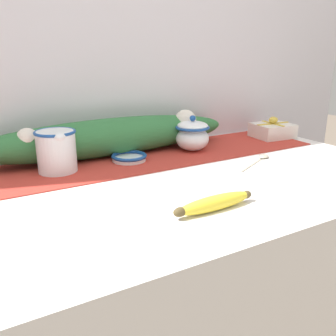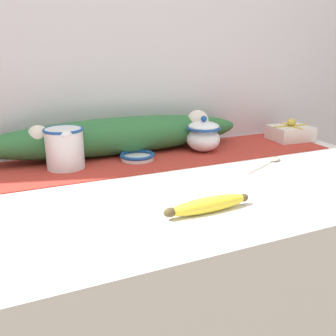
{
  "view_description": "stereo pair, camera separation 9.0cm",
  "coord_description": "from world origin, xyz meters",
  "px_view_note": "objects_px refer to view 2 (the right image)",
  "views": [
    {
      "loc": [
        -0.41,
        -0.78,
        1.24
      ],
      "look_at": [
        0.02,
        -0.04,
        0.97
      ],
      "focal_mm": 40.0,
      "sensor_mm": 36.0,
      "label": 1
    },
    {
      "loc": [
        -0.33,
        -0.83,
        1.24
      ],
      "look_at": [
        0.02,
        -0.04,
        0.97
      ],
      "focal_mm": 40.0,
      "sensor_mm": 36.0,
      "label": 2
    }
  ],
  "objects_px": {
    "banana": "(208,205)",
    "gift_box": "(290,133)",
    "cream_pitcher": "(65,147)",
    "sugar_bowl": "(203,136)",
    "spoon": "(273,160)",
    "small_dish": "(137,156)"
  },
  "relations": [
    {
      "from": "small_dish",
      "to": "gift_box",
      "type": "distance_m",
      "value": 0.6
    },
    {
      "from": "small_dish",
      "to": "banana",
      "type": "xyz_separation_m",
      "value": [
        0.01,
        -0.41,
        0.0
      ]
    },
    {
      "from": "cream_pitcher",
      "to": "sugar_bowl",
      "type": "relative_size",
      "value": 1.12
    },
    {
      "from": "banana",
      "to": "small_dish",
      "type": "bearing_deg",
      "value": 91.05
    },
    {
      "from": "small_dish",
      "to": "banana",
      "type": "relative_size",
      "value": 0.52
    },
    {
      "from": "banana",
      "to": "sugar_bowl",
      "type": "bearing_deg",
      "value": 62.03
    },
    {
      "from": "banana",
      "to": "spoon",
      "type": "bearing_deg",
      "value": 33.23
    },
    {
      "from": "sugar_bowl",
      "to": "spoon",
      "type": "height_order",
      "value": "sugar_bowl"
    },
    {
      "from": "spoon",
      "to": "gift_box",
      "type": "height_order",
      "value": "gift_box"
    },
    {
      "from": "gift_box",
      "to": "banana",
      "type": "bearing_deg",
      "value": -144.17
    },
    {
      "from": "banana",
      "to": "gift_box",
      "type": "distance_m",
      "value": 0.73
    },
    {
      "from": "cream_pitcher",
      "to": "banana",
      "type": "relative_size",
      "value": 0.64
    },
    {
      "from": "banana",
      "to": "gift_box",
      "type": "height_order",
      "value": "gift_box"
    },
    {
      "from": "cream_pitcher",
      "to": "spoon",
      "type": "xyz_separation_m",
      "value": [
        0.58,
        -0.19,
        -0.06
      ]
    },
    {
      "from": "cream_pitcher",
      "to": "banana",
      "type": "xyz_separation_m",
      "value": [
        0.22,
        -0.42,
        -0.05
      ]
    },
    {
      "from": "spoon",
      "to": "banana",
      "type": "bearing_deg",
      "value": -172.9
    },
    {
      "from": "sugar_bowl",
      "to": "banana",
      "type": "xyz_separation_m",
      "value": [
        -0.22,
        -0.42,
        -0.04
      ]
    },
    {
      "from": "small_dish",
      "to": "spoon",
      "type": "xyz_separation_m",
      "value": [
        0.37,
        -0.18,
        -0.01
      ]
    },
    {
      "from": "cream_pitcher",
      "to": "spoon",
      "type": "relative_size",
      "value": 0.72
    },
    {
      "from": "gift_box",
      "to": "cream_pitcher",
      "type": "bearing_deg",
      "value": -179.53
    },
    {
      "from": "sugar_bowl",
      "to": "gift_box",
      "type": "xyz_separation_m",
      "value": [
        0.37,
        0.01,
        -0.02
      ]
    },
    {
      "from": "small_dish",
      "to": "banana",
      "type": "distance_m",
      "value": 0.41
    }
  ]
}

